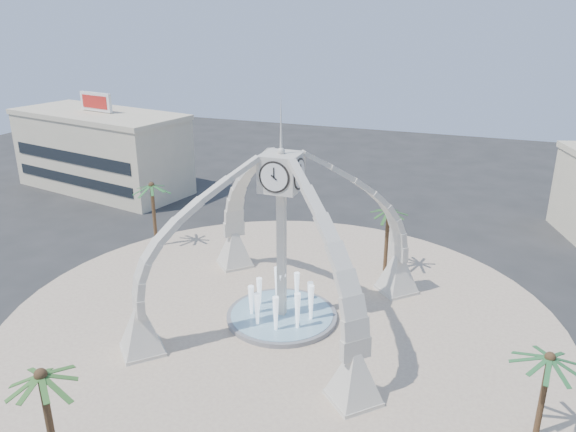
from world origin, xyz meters
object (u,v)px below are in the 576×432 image
(clock_tower, at_px, (282,236))
(palm_north, at_px, (389,211))
(palm_east, at_px, (550,358))
(palm_west, at_px, (151,186))
(palm_south, at_px, (41,377))
(fountain, at_px, (282,315))

(clock_tower, xyz_separation_m, palm_north, (5.48, 10.47, -0.98))
(clock_tower, xyz_separation_m, palm_east, (16.79, -6.49, -1.72))
(palm_west, xyz_separation_m, palm_north, (21.40, 2.07, -0.45))
(palm_east, distance_m, palm_south, 24.36)
(fountain, xyz_separation_m, palm_west, (-15.92, 8.40, 5.67))
(palm_east, relative_size, palm_west, 0.82)
(palm_east, bearing_deg, palm_west, 155.53)
(palm_west, bearing_deg, palm_east, -24.47)
(palm_east, xyz_separation_m, palm_south, (-21.83, -10.79, 0.83))
(fountain, relative_size, palm_west, 1.19)
(clock_tower, height_order, palm_south, clock_tower)
(palm_north, bearing_deg, clock_tower, -117.64)
(clock_tower, height_order, fountain, clock_tower)
(palm_east, height_order, palm_south, palm_south)
(palm_south, bearing_deg, palm_east, 26.30)
(clock_tower, bearing_deg, fountain, 90.00)
(palm_east, bearing_deg, palm_south, -153.70)
(palm_west, relative_size, palm_south, 1.05)
(palm_east, distance_m, palm_west, 35.96)
(palm_south, bearing_deg, palm_north, 69.24)
(palm_south, bearing_deg, palm_west, 112.97)
(palm_west, height_order, palm_north, palm_west)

